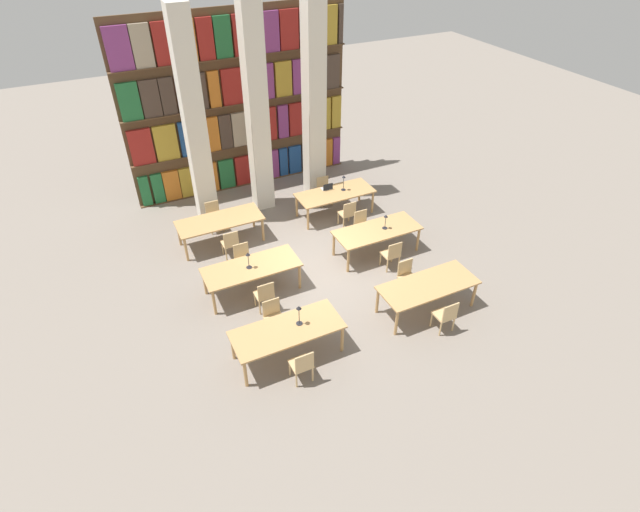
{
  "coord_description": "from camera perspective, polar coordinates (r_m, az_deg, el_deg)",
  "views": [
    {
      "loc": [
        -4.39,
        -9.24,
        8.17
      ],
      "look_at": [
        0.0,
        -0.24,
        0.69
      ],
      "focal_mm": 28.0,
      "sensor_mm": 36.0,
      "label": 1
    }
  ],
  "objects": [
    {
      "name": "reading_table_5",
      "position": [
        15.09,
        1.73,
        7.05
      ],
      "size": [
        2.34,
        0.97,
        0.77
      ],
      "color": "tan",
      "rests_on": "ground_plane"
    },
    {
      "name": "chair_0",
      "position": [
        10.21,
        -2.05,
        -12.32
      ],
      "size": [
        0.42,
        0.4,
        0.86
      ],
      "color": "tan",
      "rests_on": "ground_plane"
    },
    {
      "name": "pillar_left",
      "position": [
        14.31,
        -14.19,
        14.48
      ],
      "size": [
        0.56,
        0.56,
        6.0
      ],
      "color": "silver",
      "rests_on": "ground_plane"
    },
    {
      "name": "reading_table_1",
      "position": [
        11.83,
        12.24,
        -3.44
      ],
      "size": [
        2.34,
        0.97,
        0.77
      ],
      "color": "tan",
      "rests_on": "ground_plane"
    },
    {
      "name": "chair_4",
      "position": [
        11.78,
        -6.34,
        -4.4
      ],
      "size": [
        0.42,
        0.4,
        0.86
      ],
      "color": "tan",
      "rests_on": "ground_plane"
    },
    {
      "name": "desk_lamp_2",
      "position": [
        13.35,
        7.51,
        4.18
      ],
      "size": [
        0.14,
        0.14,
        0.43
      ],
      "color": "#232328",
      "rests_on": "reading_table_3"
    },
    {
      "name": "chair_9",
      "position": [
        14.83,
        -12.01,
        4.56
      ],
      "size": [
        0.42,
        0.4,
        0.86
      ],
      "rotation": [
        0.0,
        0.0,
        3.14
      ],
      "color": "tan",
      "rests_on": "ground_plane"
    },
    {
      "name": "chair_5",
      "position": [
        12.93,
        -8.77,
        -0.33
      ],
      "size": [
        0.42,
        0.4,
        0.86
      ],
      "rotation": [
        0.0,
        0.0,
        3.14
      ],
      "color": "tan",
      "rests_on": "ground_plane"
    },
    {
      "name": "reading_table_4",
      "position": [
        14.06,
        -11.38,
        3.84
      ],
      "size": [
        2.34,
        0.97,
        0.77
      ],
      "color": "tan",
      "rests_on": "ground_plane"
    },
    {
      "name": "chair_1",
      "position": [
        11.21,
        -5.32,
        -6.91
      ],
      "size": [
        0.42,
        0.4,
        0.86
      ],
      "rotation": [
        0.0,
        0.0,
        3.14
      ],
      "color": "tan",
      "rests_on": "ground_plane"
    },
    {
      "name": "chair_11",
      "position": [
        15.81,
        0.47,
        7.58
      ],
      "size": [
        0.42,
        0.4,
        0.86
      ],
      "rotation": [
        0.0,
        0.0,
        3.14
      ],
      "color": "tan",
      "rests_on": "ground_plane"
    },
    {
      "name": "desk_lamp_1",
      "position": [
        11.95,
        -8.22,
        -0.19
      ],
      "size": [
        0.14,
        0.14,
        0.44
      ],
      "color": "#232328",
      "rests_on": "reading_table_2"
    },
    {
      "name": "chair_2",
      "position": [
        11.54,
        14.18,
        -6.57
      ],
      "size": [
        0.42,
        0.4,
        0.86
      ],
      "color": "tan",
      "rests_on": "ground_plane"
    },
    {
      "name": "reading_table_2",
      "position": [
        12.19,
        -7.85,
        -1.47
      ],
      "size": [
        2.34,
        0.97,
        0.77
      ],
      "color": "tan",
      "rests_on": "ground_plane"
    },
    {
      "name": "bookshelf_bank",
      "position": [
        16.27,
        -9.19,
        16.62
      ],
      "size": [
        7.12,
        0.35,
        5.5
      ],
      "color": "brown",
      "rests_on": "ground_plane"
    },
    {
      "name": "reading_table_0",
      "position": [
        10.53,
        -3.76,
        -8.6
      ],
      "size": [
        2.34,
        0.97,
        0.77
      ],
      "color": "tan",
      "rests_on": "ground_plane"
    },
    {
      "name": "chair_8",
      "position": [
        13.57,
        -10.2,
        1.48
      ],
      "size": [
        0.42,
        0.4,
        0.86
      ],
      "color": "tan",
      "rests_on": "ground_plane"
    },
    {
      "name": "ground_plane",
      "position": [
        13.09,
        -0.46,
        -1.86
      ],
      "size": [
        40.0,
        40.0,
        0.0
      ],
      "primitive_type": "plane",
      "color": "gray"
    },
    {
      "name": "chair_6",
      "position": [
        13.08,
        8.2,
        0.23
      ],
      "size": [
        0.42,
        0.4,
        0.86
      ],
      "color": "tan",
      "rests_on": "ground_plane"
    },
    {
      "name": "pillar_center",
      "position": [
        14.74,
        -7.24,
        15.94
      ],
      "size": [
        0.56,
        0.56,
        6.0
      ],
      "color": "silver",
      "rests_on": "ground_plane"
    },
    {
      "name": "pillar_right",
      "position": [
        15.36,
        -0.69,
        17.09
      ],
      "size": [
        0.56,
        0.56,
        6.0
      ],
      "color": "silver",
      "rests_on": "ground_plane"
    },
    {
      "name": "laptop",
      "position": [
        15.21,
        0.79,
        7.8
      ],
      "size": [
        0.32,
        0.22,
        0.21
      ],
      "rotation": [
        0.0,
        0.0,
        3.14
      ],
      "color": "silver",
      "rests_on": "reading_table_5"
    },
    {
      "name": "chair_7",
      "position": [
        14.14,
        4.84,
        3.58
      ],
      "size": [
        0.42,
        0.4,
        0.86
      ],
      "rotation": [
        0.0,
        0.0,
        3.14
      ],
      "color": "tan",
      "rests_on": "ground_plane"
    },
    {
      "name": "desk_lamp_3",
      "position": [
        15.04,
        2.72,
        8.65
      ],
      "size": [
        0.14,
        0.14,
        0.49
      ],
      "color": "#232328",
      "rests_on": "reading_table_5"
    },
    {
      "name": "chair_10",
      "position": [
        14.64,
        3.16,
        4.92
      ],
      "size": [
        0.42,
        0.4,
        0.86
      ],
      "color": "tan",
      "rests_on": "ground_plane"
    },
    {
      "name": "desk_lamp_0",
      "position": [
        10.35,
        -2.42,
        -6.41
      ],
      "size": [
        0.14,
        0.14,
        0.49
      ],
      "color": "#232328",
      "rests_on": "reading_table_0"
    },
    {
      "name": "reading_table_3",
      "position": [
        13.47,
        6.54,
        2.78
      ],
      "size": [
        2.34,
        0.97,
        0.77
      ],
      "color": "tan",
      "rests_on": "ground_plane"
    },
    {
      "name": "chair_3",
      "position": [
        12.42,
        9.9,
        -2.26
      ],
      "size": [
        0.42,
        0.4,
        0.86
      ],
      "rotation": [
        0.0,
        0.0,
        3.14
      ],
      "color": "tan",
      "rests_on": "ground_plane"
    }
  ]
}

